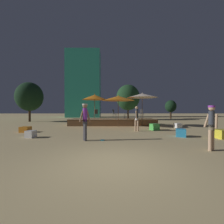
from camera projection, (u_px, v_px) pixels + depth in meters
name	position (u px, v px, depth m)	size (l,w,h in m)	color
ground_plane	(114.00, 163.00, 4.31)	(120.00, 120.00, 0.00)	tan
wooden_deck	(112.00, 122.00, 15.35)	(8.58, 2.58, 0.69)	brown
patio_umbrella_0	(95.00, 97.00, 14.25)	(2.37, 2.37, 3.07)	brown
patio_umbrella_1	(142.00, 96.00, 13.96)	(2.82, 2.82, 3.15)	brown
patio_umbrella_2	(118.00, 98.00, 13.77)	(3.00, 3.00, 2.90)	brown
cube_seat_0	(154.00, 127.00, 11.43)	(0.71, 0.71, 0.48)	#4CC651
cube_seat_1	(181.00, 133.00, 8.59)	(0.68, 0.68, 0.45)	#2D9EDB
cube_seat_2	(221.00, 134.00, 8.12)	(0.73, 0.73, 0.47)	yellow
cube_seat_3	(25.00, 129.00, 10.33)	(0.61, 0.61, 0.38)	orange
cube_seat_4	(178.00, 125.00, 12.85)	(0.62, 0.62, 0.40)	white
cube_seat_5	(31.00, 134.00, 8.31)	(0.52, 0.52, 0.39)	white
person_0	(137.00, 117.00, 10.85)	(0.30, 0.59, 1.82)	tan
person_1	(211.00, 125.00, 5.65)	(0.33, 0.46, 1.72)	tan
person_2	(85.00, 119.00, 7.49)	(0.56, 0.33, 1.86)	#3F3F47
bistro_chair_0	(96.00, 113.00, 15.28)	(0.46, 0.47, 0.90)	#47474C
bistro_chair_1	(127.00, 113.00, 14.94)	(0.44, 0.44, 0.90)	#2D3338
bistro_chair_2	(114.00, 113.00, 15.36)	(0.45, 0.44, 0.90)	#2D3338
bistro_chair_3	(142.00, 113.00, 16.00)	(0.46, 0.46, 0.90)	#47474C
frisbee_disc	(102.00, 140.00, 7.55)	(0.23, 0.23, 0.03)	#33B2D8
background_tree_0	(128.00, 98.00, 23.08)	(3.60, 3.60, 5.44)	#3D2B1C
background_tree_1	(29.00, 97.00, 19.53)	(3.40, 3.40, 5.14)	#3D2B1C
background_tree_2	(171.00, 106.00, 26.32)	(1.92, 1.92, 3.25)	#3D2B1C
distant_building	(84.00, 85.00, 31.52)	(6.90, 4.17, 13.75)	teal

